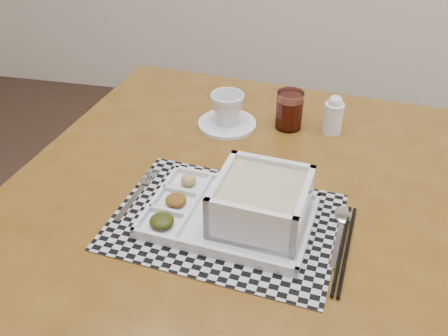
{
  "coord_description": "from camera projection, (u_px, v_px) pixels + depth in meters",
  "views": [
    {
      "loc": [
        0.25,
        -0.16,
        1.4
      ],
      "look_at": [
        0.09,
        0.61,
        0.84
      ],
      "focal_mm": 40.0,
      "sensor_mm": 36.0,
      "label": 1
    }
  ],
  "objects": [
    {
      "name": "placemat",
      "position": [
        225.0,
        221.0,
        0.98
      ],
      "size": [
        0.47,
        0.37,
        0.0
      ],
      "primitive_type": "cube",
      "rotation": [
        0.0,
        0.0,
        -0.12
      ],
      "color": "#A09FA6",
      "rests_on": "dining_table"
    },
    {
      "name": "fork",
      "position": [
        137.0,
        192.0,
        1.05
      ],
      "size": [
        0.04,
        0.19,
        0.0
      ],
      "color": "silver",
      "rests_on": "placemat"
    },
    {
      "name": "spoon",
      "position": [
        343.0,
        219.0,
        0.98
      ],
      "size": [
        0.04,
        0.18,
        0.01
      ],
      "color": "silver",
      "rests_on": "placemat"
    },
    {
      "name": "juice_glass",
      "position": [
        289.0,
        111.0,
        1.26
      ],
      "size": [
        0.07,
        0.07,
        0.1
      ],
      "color": "white",
      "rests_on": "dining_table"
    },
    {
      "name": "dining_table",
      "position": [
        245.0,
        211.0,
        1.13
      ],
      "size": [
        1.11,
        1.11,
        0.75
      ],
      "color": "#50300E",
      "rests_on": "ground"
    },
    {
      "name": "creamer_bottle",
      "position": [
        334.0,
        115.0,
        1.23
      ],
      "size": [
        0.05,
        0.05,
        0.1
      ],
      "color": "silver",
      "rests_on": "dining_table"
    },
    {
      "name": "cup",
      "position": [
        227.0,
        108.0,
        1.26
      ],
      "size": [
        0.1,
        0.1,
        0.08
      ],
      "primitive_type": "imported",
      "rotation": [
        0.0,
        0.0,
        -0.2
      ],
      "color": "silver",
      "rests_on": "saucer"
    },
    {
      "name": "serving_tray",
      "position": [
        251.0,
        207.0,
        0.95
      ],
      "size": [
        0.34,
        0.26,
        0.1
      ],
      "color": "silver",
      "rests_on": "placemat"
    },
    {
      "name": "saucer",
      "position": [
        227.0,
        124.0,
        1.29
      ],
      "size": [
        0.15,
        0.15,
        0.01
      ],
      "primitive_type": "cylinder",
      "color": "silver",
      "rests_on": "dining_table"
    },
    {
      "name": "chopsticks",
      "position": [
        344.0,
        249.0,
        0.91
      ],
      "size": [
        0.04,
        0.24,
        0.01
      ],
      "color": "black",
      "rests_on": "placemat"
    }
  ]
}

